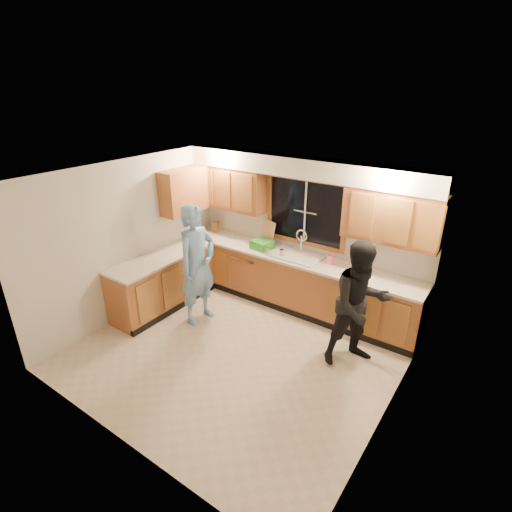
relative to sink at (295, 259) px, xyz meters
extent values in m
plane|color=beige|center=(0.00, -1.60, -0.86)|extent=(4.20, 4.20, 0.00)
plane|color=silver|center=(0.00, -1.60, 1.64)|extent=(4.20, 4.20, 0.00)
plane|color=beige|center=(0.00, 0.30, 0.39)|extent=(4.20, 0.00, 4.20)
plane|color=beige|center=(-2.10, -1.60, 0.39)|extent=(0.00, 3.80, 3.80)
plane|color=beige|center=(2.10, -1.60, 0.39)|extent=(0.00, 3.80, 3.80)
cube|color=#A35B2F|center=(0.00, 0.00, -0.42)|extent=(4.20, 0.60, 0.88)
cube|color=#A35B2F|center=(-1.80, -1.25, -0.42)|extent=(0.60, 1.90, 0.88)
cube|color=beige|center=(0.00, -0.02, 0.04)|extent=(4.20, 0.63, 0.04)
cube|color=beige|center=(-1.79, -1.25, 0.04)|extent=(0.63, 1.90, 0.04)
cube|color=#A35B2F|center=(-1.43, 0.13, 0.96)|extent=(1.35, 0.33, 0.75)
cube|color=#A35B2F|center=(1.43, 0.13, 0.96)|extent=(1.35, 0.33, 0.75)
cube|color=#A35B2F|center=(-1.94, -0.48, 0.96)|extent=(0.33, 0.90, 0.75)
cube|color=silver|center=(0.00, 0.12, 1.49)|extent=(4.20, 0.35, 0.30)
cube|color=black|center=(0.00, 0.29, 0.74)|extent=(1.30, 0.01, 1.00)
cube|color=#A35B2F|center=(0.00, 0.28, 1.27)|extent=(1.44, 0.03, 0.07)
cube|color=#A35B2F|center=(0.00, 0.28, 0.20)|extent=(1.44, 0.03, 0.07)
cube|color=#A35B2F|center=(-0.69, 0.28, 0.74)|extent=(0.07, 0.03, 1.00)
cube|color=#A35B2F|center=(0.69, 0.28, 0.74)|extent=(0.07, 0.03, 1.00)
cube|color=silver|center=(0.00, 0.00, 0.07)|extent=(0.86, 0.52, 0.03)
cube|color=silver|center=(-0.21, 0.00, -0.02)|extent=(0.38, 0.42, 0.18)
cube|color=silver|center=(0.21, 0.00, -0.02)|extent=(0.38, 0.42, 0.18)
cylinder|color=silver|center=(0.00, 0.20, 0.22)|extent=(0.04, 0.04, 0.28)
torus|color=silver|center=(0.00, 0.20, 0.36)|extent=(0.21, 0.03, 0.21)
cube|color=white|center=(-0.85, -0.01, -0.45)|extent=(0.60, 0.56, 0.82)
cube|color=white|center=(-1.80, -1.82, -0.41)|extent=(0.58, 0.75, 0.90)
imported|color=#6896C4|center=(-1.02, -1.22, 0.09)|extent=(0.48, 0.71, 1.91)
imported|color=black|center=(1.43, -0.79, 0.01)|extent=(1.06, 1.08, 1.75)
cube|color=#A2652C|center=(-1.81, 0.15, 0.15)|extent=(0.12, 0.10, 0.20)
cube|color=tan|center=(-0.66, 0.19, 0.27)|extent=(0.33, 0.21, 0.42)
cube|color=#2C9025|center=(-0.63, -0.04, 0.13)|extent=(0.35, 0.33, 0.15)
imported|color=#ED5A81|center=(0.59, 0.06, 0.16)|extent=(0.12, 0.12, 0.20)
imported|color=silver|center=(1.11, 0.07, 0.08)|extent=(0.21, 0.21, 0.05)
cylinder|color=tan|center=(-0.40, -0.22, 0.12)|extent=(0.08, 0.08, 0.13)
cylinder|color=tan|center=(-0.17, -0.14, 0.12)|extent=(0.08, 0.08, 0.12)
camera|label=1|loc=(2.88, -5.25, 2.69)|focal=28.00mm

